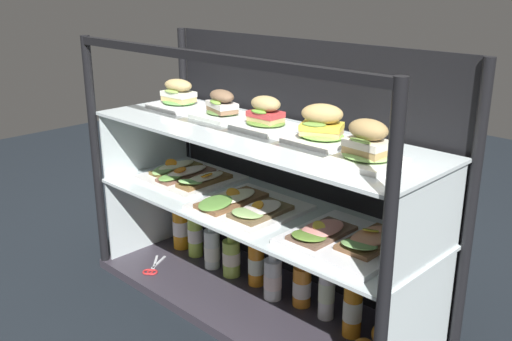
{
  "coord_description": "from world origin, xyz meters",
  "views": [
    {
      "loc": [
        1.32,
        -1.35,
        1.16
      ],
      "look_at": [
        0.0,
        0.0,
        0.53
      ],
      "focal_mm": 40.68,
      "sensor_mm": 36.0,
      "label": 1
    }
  ],
  "objects_px": {
    "orange_fruit_beside_bottles": "(383,335)",
    "juice_bottle_near_post": "(256,262)",
    "open_sandwich_tray_near_left_corner": "(188,175)",
    "juice_bottle_tucked_behind": "(302,285)",
    "juice_bottle_back_left": "(273,278)",
    "plated_roll_sandwich_left_of_center": "(322,127)",
    "plated_roll_sandwich_center": "(367,147)",
    "juice_bottle_front_fourth": "(212,249)",
    "open_sandwich_tray_far_left": "(347,239)",
    "plated_roll_sandwich_far_left": "(266,117)",
    "plated_roll_sandwich_near_left_corner": "(179,97)",
    "juice_bottle_front_right_end": "(195,233)",
    "juice_bottle_front_second": "(231,257)",
    "juice_bottle_back_right": "(327,290)",
    "juice_bottle_front_middle": "(181,226)",
    "open_sandwich_tray_near_right_corner": "(245,206)",
    "juice_bottle_back_center": "(353,308)",
    "plated_roll_sandwich_mid_right": "(222,107)",
    "kitchen_scissors": "(152,270)"
  },
  "relations": [
    {
      "from": "open_sandwich_tray_far_left",
      "to": "juice_bottle_back_center",
      "type": "xyz_separation_m",
      "value": [
        -0.01,
        0.07,
        -0.28
      ]
    },
    {
      "from": "open_sandwich_tray_near_right_corner",
      "to": "juice_bottle_back_left",
      "type": "distance_m",
      "value": 0.31
    },
    {
      "from": "open_sandwich_tray_near_right_corner",
      "to": "juice_bottle_tucked_behind",
      "type": "xyz_separation_m",
      "value": [
        0.16,
        0.12,
        -0.3
      ]
    },
    {
      "from": "kitchen_scissors",
      "to": "plated_roll_sandwich_center",
      "type": "bearing_deg",
      "value": 7.04
    },
    {
      "from": "plated_roll_sandwich_mid_right",
      "to": "plated_roll_sandwich_left_of_center",
      "type": "distance_m",
      "value": 0.47
    },
    {
      "from": "open_sandwich_tray_far_left",
      "to": "juice_bottle_near_post",
      "type": "distance_m",
      "value": 0.56
    },
    {
      "from": "open_sandwich_tray_near_right_corner",
      "to": "juice_bottle_back_left",
      "type": "height_order",
      "value": "open_sandwich_tray_near_right_corner"
    },
    {
      "from": "plated_roll_sandwich_far_left",
      "to": "juice_bottle_tucked_behind",
      "type": "height_order",
      "value": "plated_roll_sandwich_far_left"
    },
    {
      "from": "plated_roll_sandwich_center",
      "to": "plated_roll_sandwich_mid_right",
      "type": "bearing_deg",
      "value": 172.23
    },
    {
      "from": "plated_roll_sandwich_far_left",
      "to": "plated_roll_sandwich_left_of_center",
      "type": "distance_m",
      "value": 0.23
    },
    {
      "from": "orange_fruit_beside_bottles",
      "to": "juice_bottle_near_post",
      "type": "bearing_deg",
      "value": -179.63
    },
    {
      "from": "plated_roll_sandwich_mid_right",
      "to": "juice_bottle_front_fourth",
      "type": "bearing_deg",
      "value": -166.79
    },
    {
      "from": "plated_roll_sandwich_mid_right",
      "to": "plated_roll_sandwich_left_of_center",
      "type": "xyz_separation_m",
      "value": [
        0.47,
        -0.01,
        0.01
      ]
    },
    {
      "from": "plated_roll_sandwich_near_left_corner",
      "to": "open_sandwich_tray_near_left_corner",
      "type": "distance_m",
      "value": 0.31
    },
    {
      "from": "juice_bottle_back_left",
      "to": "juice_bottle_back_right",
      "type": "distance_m",
      "value": 0.22
    },
    {
      "from": "juice_bottle_back_left",
      "to": "plated_roll_sandwich_left_of_center",
      "type": "bearing_deg",
      "value": 3.13
    },
    {
      "from": "open_sandwich_tray_near_right_corner",
      "to": "juice_bottle_back_right",
      "type": "relative_size",
      "value": 1.37
    },
    {
      "from": "plated_roll_sandwich_center",
      "to": "juice_bottle_front_fourth",
      "type": "bearing_deg",
      "value": 173.89
    },
    {
      "from": "juice_bottle_tucked_behind",
      "to": "juice_bottle_near_post",
      "type": "bearing_deg",
      "value": -178.34
    },
    {
      "from": "juice_bottle_front_fourth",
      "to": "orange_fruit_beside_bottles",
      "type": "relative_size",
      "value": 2.71
    },
    {
      "from": "plated_roll_sandwich_center",
      "to": "kitchen_scissors",
      "type": "xyz_separation_m",
      "value": [
        -0.91,
        -0.11,
        -0.68
      ]
    },
    {
      "from": "open_sandwich_tray_near_right_corner",
      "to": "juice_bottle_front_second",
      "type": "relative_size",
      "value": 1.73
    },
    {
      "from": "open_sandwich_tray_far_left",
      "to": "juice_bottle_tucked_behind",
      "type": "bearing_deg",
      "value": 158.37
    },
    {
      "from": "juice_bottle_back_left",
      "to": "open_sandwich_tray_far_left",
      "type": "bearing_deg",
      "value": -9.75
    },
    {
      "from": "open_sandwich_tray_near_right_corner",
      "to": "juice_bottle_front_middle",
      "type": "height_order",
      "value": "open_sandwich_tray_near_right_corner"
    },
    {
      "from": "juice_bottle_front_second",
      "to": "juice_bottle_back_right",
      "type": "relative_size",
      "value": 0.79
    },
    {
      "from": "open_sandwich_tray_far_left",
      "to": "juice_bottle_back_left",
      "type": "height_order",
      "value": "open_sandwich_tray_far_left"
    },
    {
      "from": "juice_bottle_front_right_end",
      "to": "juice_bottle_near_post",
      "type": "xyz_separation_m",
      "value": [
        0.36,
        0.0,
        -0.01
      ]
    },
    {
      "from": "plated_roll_sandwich_near_left_corner",
      "to": "plated_roll_sandwich_mid_right",
      "type": "relative_size",
      "value": 1.06
    },
    {
      "from": "plated_roll_sandwich_mid_right",
      "to": "plated_roll_sandwich_left_of_center",
      "type": "height_order",
      "value": "plated_roll_sandwich_left_of_center"
    },
    {
      "from": "juice_bottle_front_fourth",
      "to": "juice_bottle_back_left",
      "type": "relative_size",
      "value": 1.03
    },
    {
      "from": "plated_roll_sandwich_left_of_center",
      "to": "juice_bottle_front_middle",
      "type": "distance_m",
      "value": 0.96
    },
    {
      "from": "open_sandwich_tray_far_left",
      "to": "juice_bottle_back_center",
      "type": "height_order",
      "value": "open_sandwich_tray_far_left"
    },
    {
      "from": "juice_bottle_back_left",
      "to": "juice_bottle_front_second",
      "type": "bearing_deg",
      "value": 176.65
    },
    {
      "from": "juice_bottle_front_right_end",
      "to": "orange_fruit_beside_bottles",
      "type": "distance_m",
      "value": 0.92
    },
    {
      "from": "juice_bottle_front_middle",
      "to": "juice_bottle_back_right",
      "type": "xyz_separation_m",
      "value": [
        0.79,
        0.0,
        0.01
      ]
    },
    {
      "from": "open_sandwich_tray_far_left",
      "to": "juice_bottle_front_fourth",
      "type": "height_order",
      "value": "open_sandwich_tray_far_left"
    },
    {
      "from": "open_sandwich_tray_near_left_corner",
      "to": "juice_bottle_tucked_behind",
      "type": "relative_size",
      "value": 1.62
    },
    {
      "from": "juice_bottle_back_right",
      "to": "plated_roll_sandwich_center",
      "type": "bearing_deg",
      "value": -29.28
    },
    {
      "from": "juice_bottle_front_middle",
      "to": "juice_bottle_back_right",
      "type": "height_order",
      "value": "juice_bottle_back_right"
    },
    {
      "from": "open_sandwich_tray_near_left_corner",
      "to": "juice_bottle_front_fourth",
      "type": "xyz_separation_m",
      "value": [
        0.11,
        0.03,
        -0.29
      ]
    },
    {
      "from": "plated_roll_sandwich_left_of_center",
      "to": "plated_roll_sandwich_center",
      "type": "xyz_separation_m",
      "value": [
        0.23,
        -0.09,
        0.0
      ]
    },
    {
      "from": "plated_roll_sandwich_far_left",
      "to": "open_sandwich_tray_far_left",
      "type": "height_order",
      "value": "plated_roll_sandwich_far_left"
    },
    {
      "from": "plated_roll_sandwich_near_left_corner",
      "to": "juice_bottle_back_center",
      "type": "relative_size",
      "value": 0.78
    },
    {
      "from": "plated_roll_sandwich_near_left_corner",
      "to": "juice_bottle_front_right_end",
      "type": "height_order",
      "value": "plated_roll_sandwich_near_left_corner"
    },
    {
      "from": "juice_bottle_back_center",
      "to": "kitchen_scissors",
      "type": "relative_size",
      "value": 1.49
    },
    {
      "from": "plated_roll_sandwich_mid_right",
      "to": "plated_roll_sandwich_far_left",
      "type": "relative_size",
      "value": 0.98
    },
    {
      "from": "plated_roll_sandwich_far_left",
      "to": "juice_bottle_front_right_end",
      "type": "bearing_deg",
      "value": 177.27
    },
    {
      "from": "juice_bottle_front_second",
      "to": "open_sandwich_tray_near_left_corner",
      "type": "bearing_deg",
      "value": -170.96
    },
    {
      "from": "open_sandwich_tray_far_left",
      "to": "juice_bottle_front_second",
      "type": "height_order",
      "value": "open_sandwich_tray_far_left"
    }
  ]
}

